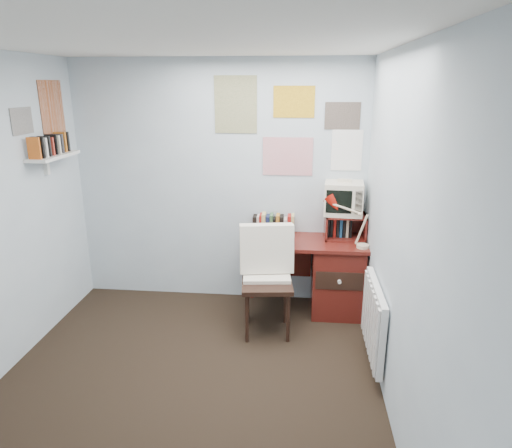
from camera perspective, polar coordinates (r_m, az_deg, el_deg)
The scene contains 14 objects.
ground at distance 3.70m, azimuth -9.14°, elevation -20.50°, with size 3.50×3.50×0.00m, color black.
back_wall at distance 4.75m, azimuth -4.58°, elevation 4.97°, with size 3.00×0.02×2.50m, color silver.
right_wall at distance 3.07m, azimuth 17.91°, elevation -2.72°, with size 0.02×3.50×2.50m, color silver.
ceiling at distance 2.95m, azimuth -11.58°, elevation 21.72°, with size 3.00×3.50×0.02m, color white.
desk at distance 4.69m, azimuth 9.39°, elevation -6.23°, with size 1.20×0.55×0.76m.
desk_chair at distance 4.21m, azimuth 1.38°, elevation -7.54°, with size 0.50×0.48×0.98m, color black.
desk_lamp at distance 4.37m, azimuth 13.38°, elevation -0.28°, with size 0.30×0.26×0.43m, color #AC160B.
tv_riser at distance 4.64m, azimuth 11.05°, elevation -0.27°, with size 0.40×0.30×0.25m, color #5D1B15.
crt_tv at distance 4.58m, azimuth 10.89°, elevation 3.40°, with size 0.37×0.34×0.35m, color beige.
book_row at distance 4.69m, azimuth 3.29°, elevation 0.03°, with size 0.60×0.14×0.22m, color #5D1B15.
radiator at distance 3.89m, azimuth 14.55°, elevation -11.52°, with size 0.09×0.80×0.60m, color white.
wall_shelf at distance 4.56m, azimuth -23.99°, elevation 7.76°, with size 0.20×0.62×0.24m, color white.
posters_back at distance 4.58m, azimuth 4.06°, elevation 12.12°, with size 1.20×0.01×0.90m, color white.
posters_left at distance 4.57m, azimuth -25.63°, elevation 12.40°, with size 0.01×0.70×0.60m, color white.
Camera 1 is at (0.83, -2.82, 2.25)m, focal length 32.00 mm.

